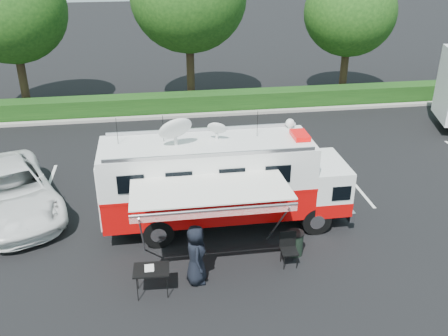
{
  "coord_description": "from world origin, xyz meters",
  "views": [
    {
      "loc": [
        -2.26,
        -14.41,
        9.14
      ],
      "look_at": [
        0.0,
        0.5,
        1.9
      ],
      "focal_mm": 40.0,
      "sensor_mm": 36.0,
      "label": 1
    }
  ],
  "objects_px": {
    "folding_table": "(151,270)",
    "trash_bin": "(295,243)",
    "command_truck": "(224,181)",
    "white_suv": "(14,212)"
  },
  "relations": [
    {
      "from": "white_suv",
      "to": "folding_table",
      "type": "distance_m",
      "value": 7.11
    },
    {
      "from": "command_truck",
      "to": "folding_table",
      "type": "height_order",
      "value": "command_truck"
    },
    {
      "from": "folding_table",
      "to": "trash_bin",
      "type": "height_order",
      "value": "folding_table"
    },
    {
      "from": "command_truck",
      "to": "trash_bin",
      "type": "xyz_separation_m",
      "value": [
        1.91,
        -2.03,
        -1.28
      ]
    },
    {
      "from": "command_truck",
      "to": "trash_bin",
      "type": "height_order",
      "value": "command_truck"
    },
    {
      "from": "folding_table",
      "to": "trash_bin",
      "type": "bearing_deg",
      "value": 15.52
    },
    {
      "from": "command_truck",
      "to": "folding_table",
      "type": "bearing_deg",
      "value": -127.53
    },
    {
      "from": "white_suv",
      "to": "trash_bin",
      "type": "height_order",
      "value": "white_suv"
    },
    {
      "from": "command_truck",
      "to": "white_suv",
      "type": "height_order",
      "value": "command_truck"
    },
    {
      "from": "white_suv",
      "to": "trash_bin",
      "type": "xyz_separation_m",
      "value": [
        9.23,
        -3.95,
        0.4
      ]
    }
  ]
}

